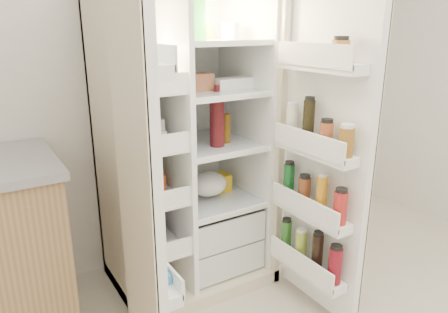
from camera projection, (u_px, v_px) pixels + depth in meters
wall_back at (178, 60)px, 2.77m from camera, size 4.00×0.02×2.70m
refrigerator at (186, 166)px, 2.60m from camera, size 0.92×0.70×1.80m
freezer_door at (140, 192)px, 1.81m from camera, size 0.15×0.40×1.72m
fridge_door at (324, 164)px, 2.23m from camera, size 0.17×0.58×1.72m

